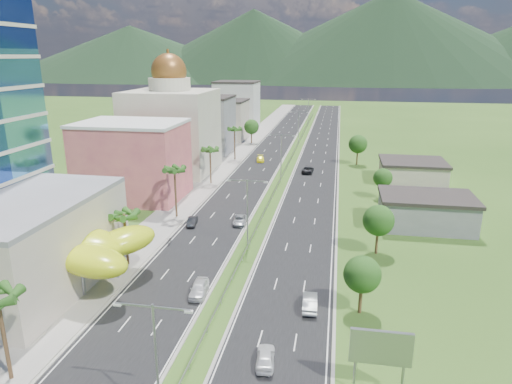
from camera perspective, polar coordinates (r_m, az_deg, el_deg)
The scene contains 37 objects.
ground at distance 60.65m, azimuth -2.93°, elevation -10.97°, with size 500.00×500.00×0.00m, color #2D5119.
road_left at distance 146.37m, azimuth 2.16°, elevation 5.62°, with size 11.00×260.00×0.04m, color black.
road_right at distance 145.09m, azimuth 8.06°, elevation 5.37°, with size 11.00×260.00×0.04m, color black.
sidewalk_left at distance 147.96m, azimuth -1.50°, elevation 5.77°, with size 7.00×260.00×0.12m, color gray.
median_guardrail at distance 127.86m, azimuth 4.36°, elevation 4.23°, with size 0.10×216.06×0.76m.
streetlight_median_a at distance 36.82m, azimuth -12.39°, elevation -19.26°, with size 6.04×0.25×11.00m.
streetlight_median_b at distance 67.00m, azimuth -1.09°, elevation -1.92°, with size 6.04×0.25×11.00m.
streetlight_median_c at distance 105.21m, azimuth 3.17°, elevation 4.95°, with size 6.04×0.25×11.00m.
streetlight_median_d at distance 149.32m, azimuth 5.34°, elevation 8.40°, with size 6.04×0.25×11.00m.
streetlight_median_e at distance 193.84m, azimuth 6.54°, elevation 10.27°, with size 6.04×0.25×11.00m.
lime_canopy at distance 62.60m, azimuth -22.12°, elevation -6.30°, with size 18.00×15.00×7.40m.
pink_shophouse at distance 95.72m, azimuth -15.13°, elevation 3.67°, with size 20.00×15.00×15.00m, color #BF4E5E.
domed_building at distance 115.85m, azimuth -10.49°, elevation 8.10°, with size 20.00×20.00×28.70m.
midrise_grey at distance 139.48m, azimuth -6.44°, elevation 8.30°, with size 16.00×15.00×16.00m, color slate.
midrise_beige at distance 160.68m, azimuth -4.18°, elevation 8.93°, with size 16.00×15.00×13.00m, color #B6A996.
midrise_white at distance 182.60m, azimuth -2.40°, elevation 10.68°, with size 16.00×15.00×18.00m, color silver.
billboard at distance 41.91m, azimuth 15.33°, elevation -18.45°, with size 5.20×0.35×6.20m.
shed_near at distance 82.86m, azimuth 20.46°, elevation -2.41°, with size 15.00×10.00×5.00m, color slate.
shed_far at distance 111.73m, azimuth 18.93°, elevation 2.37°, with size 14.00×12.00×4.40m, color #B6A996.
palm_tree_b at distance 64.58m, azimuth -16.15°, elevation -3.03°, with size 3.60×3.60×8.10m.
palm_tree_c at distance 81.74m, azimuth -10.16°, elevation 2.54°, with size 3.60×3.60×9.60m.
palm_tree_d at distance 103.27m, azimuth -5.77°, elevation 5.12°, with size 3.60×3.60×8.60m.
palm_tree_e at distance 126.97m, azimuth -2.70°, elevation 7.71°, with size 3.60×3.60×9.40m.
leafy_tree_lfar at distance 151.57m, azimuth -0.57°, elevation 8.15°, with size 4.90×4.90×8.05m.
leafy_tree_ra at distance 52.83m, azimuth 13.14°, elevation -10.02°, with size 4.20×4.20×6.90m.
leafy_tree_rb at distance 68.54m, azimuth 15.07°, elevation -3.47°, with size 4.55×4.55×7.47m.
leafy_tree_rc at distance 95.74m, azimuth 15.57°, elevation 1.71°, with size 3.85×3.85×6.33m.
leafy_tree_rd at distance 124.44m, azimuth 12.62°, elevation 5.86°, with size 4.90×4.90×8.05m.
mountain_ridge at distance 505.28m, azimuth 15.98°, elevation 12.90°, with size 860.00×140.00×90.00m, color black, non-canonical shape.
car_white_near_left at distance 57.31m, azimuth -7.13°, elevation -11.85°, with size 1.96×4.86×1.66m, color silver.
car_dark_left at distance 79.41m, azimuth -7.98°, elevation -3.67°, with size 1.43×4.11×1.35m, color black.
car_silver_mid_left at distance 79.35m, azimuth -2.04°, elevation -3.52°, with size 2.23×4.84×1.35m, color #9B9DA2.
car_yellow_far_left at distance 126.11m, azimuth 0.55°, elevation 4.17°, with size 2.03×5.00×1.45m, color yellow.
car_white_near_right at distance 45.89m, azimuth 1.19°, elevation -19.92°, with size 1.72×4.28×1.46m, color white.
car_silver_right at distance 54.51m, azimuth 6.76°, elevation -13.50°, with size 1.66×4.76×1.57m, color #A3A6AA.
car_dark_far_right at distance 114.54m, azimuth 6.50°, elevation 2.79°, with size 2.52×5.47×1.52m, color black.
motorcycle at distance 72.21m, azimuth -10.76°, elevation -5.91°, with size 0.66×2.17×1.39m, color black.
Camera 1 is at (12.47, -52.25, 28.15)m, focal length 32.00 mm.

